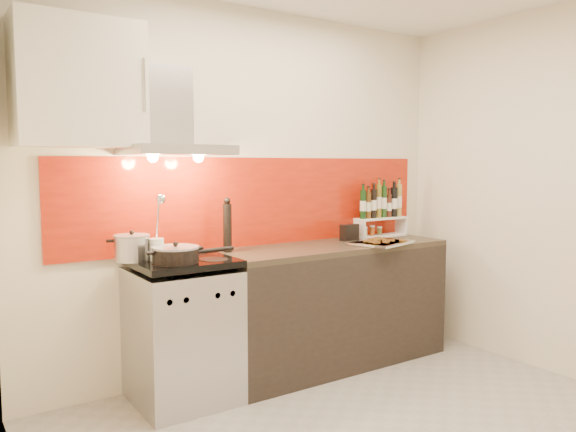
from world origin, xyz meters
TOP-DOWN VIEW (x-y plane):
  - back_wall at (0.00, 1.40)m, footprint 3.40×0.02m
  - left_wall at (-1.70, 0.00)m, footprint 0.02×2.80m
  - right_wall at (1.70, 0.00)m, footprint 0.02×2.80m
  - backsplash at (0.05, 1.39)m, footprint 3.00×0.02m
  - range_stove at (-0.70, 1.10)m, footprint 0.60×0.60m
  - counter at (0.50, 1.10)m, footprint 1.80×0.60m
  - range_hood at (-0.70, 1.24)m, footprint 0.62×0.50m
  - upper_cabinet at (-1.25, 1.22)m, footprint 0.70×0.35m
  - stock_pot at (-0.98, 1.19)m, footprint 0.21×0.21m
  - saute_pan at (-0.78, 0.97)m, footprint 0.54×0.28m
  - utensil_jar at (-0.85, 1.10)m, footprint 0.09×0.13m
  - pepper_mill at (-0.31, 1.22)m, footprint 0.06×0.06m
  - step_shelf at (1.12, 1.24)m, footprint 0.49×0.13m
  - caddy_box at (0.75, 1.21)m, footprint 0.16×0.08m
  - baking_tray at (0.80, 0.90)m, footprint 0.51×0.44m

SIDE VIEW (x-z plane):
  - range_stove at x=-0.70m, z-range -0.01..0.90m
  - counter at x=0.50m, z-range 0.00..0.90m
  - baking_tray at x=0.80m, z-range 0.90..0.93m
  - saute_pan at x=-0.78m, z-range 0.90..1.02m
  - caddy_box at x=0.75m, z-range 0.89..1.03m
  - stock_pot at x=-0.98m, z-range 0.90..1.08m
  - utensil_jar at x=-0.85m, z-range 0.82..1.23m
  - pepper_mill at x=-0.31m, z-range 0.89..1.26m
  - step_shelf at x=1.12m, z-range 0.89..1.32m
  - backsplash at x=0.05m, z-range 0.90..1.54m
  - back_wall at x=0.00m, z-range 0.00..2.60m
  - left_wall at x=-1.70m, z-range 0.00..2.60m
  - right_wall at x=1.70m, z-range 0.00..2.60m
  - range_hood at x=-0.70m, z-range 1.44..2.05m
  - upper_cabinet at x=-1.25m, z-range 1.59..2.31m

